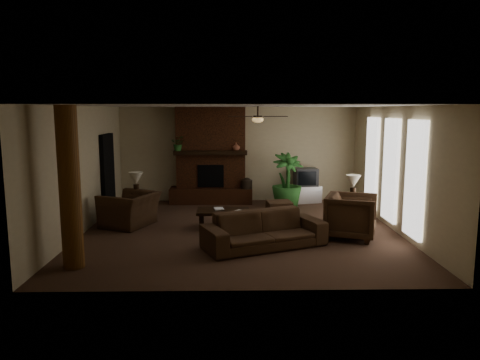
{
  "coord_description": "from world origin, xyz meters",
  "views": [
    {
      "loc": [
        -0.2,
        -10.08,
        2.72
      ],
      "look_at": [
        0.0,
        0.4,
        1.1
      ],
      "focal_mm": 34.1,
      "sensor_mm": 36.0,
      "label": 1
    }
  ],
  "objects_px": {
    "armchair_right": "(351,214)",
    "lamp_right": "(353,183)",
    "log_column": "(70,188)",
    "armchair_left": "(130,204)",
    "tv_stand": "(305,194)",
    "floor_vase": "(246,189)",
    "sofa": "(264,224)",
    "side_table_right": "(350,213)",
    "lamp_left": "(136,180)",
    "ottoman": "(279,209)",
    "floor_plant": "(287,193)",
    "side_table_left": "(136,209)",
    "coffee_table": "(223,212)"
  },
  "relations": [
    {
      "from": "coffee_table",
      "to": "side_table_right",
      "type": "height_order",
      "value": "side_table_right"
    },
    {
      "from": "armchair_left",
      "to": "ottoman",
      "type": "height_order",
      "value": "armchair_left"
    },
    {
      "from": "log_column",
      "to": "armchair_left",
      "type": "bearing_deg",
      "value": 83.0
    },
    {
      "from": "sofa",
      "to": "armchair_left",
      "type": "height_order",
      "value": "armchair_left"
    },
    {
      "from": "ottoman",
      "to": "armchair_right",
      "type": "bearing_deg",
      "value": -56.16
    },
    {
      "from": "armchair_right",
      "to": "floor_plant",
      "type": "distance_m",
      "value": 3.17
    },
    {
      "from": "log_column",
      "to": "floor_vase",
      "type": "distance_m",
      "value": 6.32
    },
    {
      "from": "armchair_right",
      "to": "floor_vase",
      "type": "height_order",
      "value": "armchair_right"
    },
    {
      "from": "armchair_right",
      "to": "lamp_right",
      "type": "relative_size",
      "value": 1.6
    },
    {
      "from": "armchair_left",
      "to": "tv_stand",
      "type": "xyz_separation_m",
      "value": [
        4.59,
        2.68,
        -0.28
      ]
    },
    {
      "from": "sofa",
      "to": "armchair_right",
      "type": "relative_size",
      "value": 2.32
    },
    {
      "from": "coffee_table",
      "to": "ottoman",
      "type": "height_order",
      "value": "coffee_table"
    },
    {
      "from": "armchair_left",
      "to": "tv_stand",
      "type": "relative_size",
      "value": 1.42
    },
    {
      "from": "floor_vase",
      "to": "floor_plant",
      "type": "relative_size",
      "value": 0.5
    },
    {
      "from": "armchair_right",
      "to": "side_table_left",
      "type": "xyz_separation_m",
      "value": [
        -4.93,
        1.73,
        -0.25
      ]
    },
    {
      "from": "armchair_left",
      "to": "side_table_right",
      "type": "xyz_separation_m",
      "value": [
        5.22,
        0.04,
        -0.25
      ]
    },
    {
      "from": "sofa",
      "to": "side_table_right",
      "type": "height_order",
      "value": "sofa"
    },
    {
      "from": "log_column",
      "to": "tv_stand",
      "type": "relative_size",
      "value": 3.29
    },
    {
      "from": "lamp_right",
      "to": "floor_vase",
      "type": "bearing_deg",
      "value": 134.36
    },
    {
      "from": "floor_plant",
      "to": "side_table_right",
      "type": "height_order",
      "value": "floor_plant"
    },
    {
      "from": "tv_stand",
      "to": "floor_vase",
      "type": "distance_m",
      "value": 1.77
    },
    {
      "from": "floor_vase",
      "to": "side_table_left",
      "type": "height_order",
      "value": "floor_vase"
    },
    {
      "from": "ottoman",
      "to": "floor_plant",
      "type": "height_order",
      "value": "floor_plant"
    },
    {
      "from": "sofa",
      "to": "lamp_left",
      "type": "relative_size",
      "value": 3.72
    },
    {
      "from": "sofa",
      "to": "armchair_right",
      "type": "distance_m",
      "value": 2.0
    },
    {
      "from": "floor_vase",
      "to": "coffee_table",
      "type": "bearing_deg",
      "value": -102.9
    },
    {
      "from": "log_column",
      "to": "floor_plant",
      "type": "relative_size",
      "value": 1.82
    },
    {
      "from": "tv_stand",
      "to": "sofa",
      "type": "bearing_deg",
      "value": -124.45
    },
    {
      "from": "tv_stand",
      "to": "floor_vase",
      "type": "bearing_deg",
      "value": 170.45
    },
    {
      "from": "sofa",
      "to": "floor_plant",
      "type": "distance_m",
      "value": 3.74
    },
    {
      "from": "floor_plant",
      "to": "side_table_right",
      "type": "distance_m",
      "value": 2.25
    },
    {
      "from": "armchair_left",
      "to": "tv_stand",
      "type": "distance_m",
      "value": 5.32
    },
    {
      "from": "coffee_table",
      "to": "lamp_right",
      "type": "distance_m",
      "value": 3.15
    },
    {
      "from": "log_column",
      "to": "armchair_left",
      "type": "xyz_separation_m",
      "value": [
        0.35,
        2.87,
        -0.87
      ]
    },
    {
      "from": "tv_stand",
      "to": "floor_plant",
      "type": "bearing_deg",
      "value": -144.33
    },
    {
      "from": "ottoman",
      "to": "side_table_left",
      "type": "bearing_deg",
      "value": -176.0
    },
    {
      "from": "floor_plant",
      "to": "side_table_left",
      "type": "distance_m",
      "value": 4.12
    },
    {
      "from": "armchair_left",
      "to": "side_table_right",
      "type": "distance_m",
      "value": 5.23
    },
    {
      "from": "armchair_left",
      "to": "coffee_table",
      "type": "xyz_separation_m",
      "value": [
        2.2,
        -0.26,
        -0.15
      ]
    },
    {
      "from": "armchair_right",
      "to": "lamp_right",
      "type": "xyz_separation_m",
      "value": [
        0.33,
        1.13,
        0.48
      ]
    },
    {
      "from": "tv_stand",
      "to": "lamp_left",
      "type": "height_order",
      "value": "lamp_left"
    },
    {
      "from": "log_column",
      "to": "lamp_left",
      "type": "distance_m",
      "value": 3.5
    },
    {
      "from": "ottoman",
      "to": "lamp_right",
      "type": "distance_m",
      "value": 2.02
    },
    {
      "from": "floor_vase",
      "to": "side_table_right",
      "type": "relative_size",
      "value": 1.4
    },
    {
      "from": "side_table_left",
      "to": "lamp_right",
      "type": "xyz_separation_m",
      "value": [
        5.26,
        -0.59,
        0.73
      ]
    },
    {
      "from": "tv_stand",
      "to": "coffee_table",
      "type": "bearing_deg",
      "value": -144.33
    },
    {
      "from": "sofa",
      "to": "lamp_right",
      "type": "xyz_separation_m",
      "value": [
        2.23,
        1.77,
        0.53
      ]
    },
    {
      "from": "side_table_right",
      "to": "side_table_left",
      "type": "bearing_deg",
      "value": 173.85
    },
    {
      "from": "log_column",
      "to": "armchair_left",
      "type": "height_order",
      "value": "log_column"
    },
    {
      "from": "side_table_left",
      "to": "lamp_right",
      "type": "bearing_deg",
      "value": -6.44
    }
  ]
}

